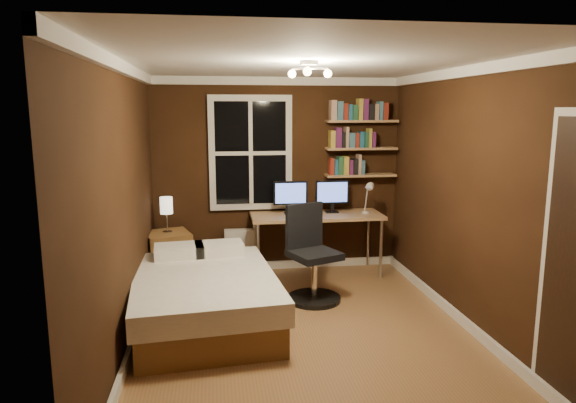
{
  "coord_description": "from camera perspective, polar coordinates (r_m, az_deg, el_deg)",
  "views": [
    {
      "loc": [
        -0.81,
        -4.49,
        2.09
      ],
      "look_at": [
        -0.1,
        0.45,
        1.2
      ],
      "focal_mm": 32.0,
      "sensor_mm": 36.0,
      "label": 1
    }
  ],
  "objects": [
    {
      "name": "floor",
      "position": [
        5.02,
        1.93,
        -14.52
      ],
      "size": [
        4.2,
        4.2,
        0.0
      ],
      "primitive_type": "plane",
      "color": "brown",
      "rests_on": "ground"
    },
    {
      "name": "wall_back",
      "position": [
        6.69,
        -1.17,
        2.9
      ],
      "size": [
        3.2,
        0.04,
        2.5
      ],
      "primitive_type": "cube",
      "color": "black",
      "rests_on": "ground"
    },
    {
      "name": "wall_left",
      "position": [
        4.63,
        -17.85,
        -0.83
      ],
      "size": [
        0.04,
        4.2,
        2.5
      ],
      "primitive_type": "cube",
      "color": "black",
      "rests_on": "ground"
    },
    {
      "name": "wall_right",
      "position": [
        5.16,
        19.78,
        0.15
      ],
      "size": [
        0.04,
        4.2,
        2.5
      ],
      "primitive_type": "cube",
      "color": "black",
      "rests_on": "ground"
    },
    {
      "name": "ceiling",
      "position": [
        4.58,
        2.12,
        15.24
      ],
      "size": [
        3.2,
        4.2,
        0.02
      ],
      "primitive_type": "cube",
      "color": "white",
      "rests_on": "wall_back"
    },
    {
      "name": "window",
      "position": [
        6.59,
        -4.17,
        5.39
      ],
      "size": [
        1.06,
        0.06,
        1.46
      ],
      "primitive_type": "cube",
      "color": "silver",
      "rests_on": "wall_back"
    },
    {
      "name": "ceiling_fixture",
      "position": [
        4.47,
        2.35,
        14.08
      ],
      "size": [
        0.44,
        0.44,
        0.18
      ],
      "primitive_type": null,
      "color": "beige",
      "rests_on": "ceiling"
    },
    {
      "name": "bookshelf_lower",
      "position": [
        6.79,
        8.05,
        2.91
      ],
      "size": [
        0.92,
        0.22,
        0.03
      ],
      "primitive_type": "cube",
      "color": "#A0774D",
      "rests_on": "wall_back"
    },
    {
      "name": "books_row_lower",
      "position": [
        6.78,
        8.08,
        4.0
      ],
      "size": [
        0.48,
        0.16,
        0.23
      ],
      "primitive_type": null,
      "color": "maroon",
      "rests_on": "bookshelf_lower"
    },
    {
      "name": "bookshelf_middle",
      "position": [
        6.76,
        8.13,
        5.86
      ],
      "size": [
        0.92,
        0.22,
        0.03
      ],
      "primitive_type": "cube",
      "color": "#A0774D",
      "rests_on": "wall_back"
    },
    {
      "name": "books_row_middle",
      "position": [
        6.75,
        8.15,
        6.96
      ],
      "size": [
        0.6,
        0.16,
        0.23
      ],
      "primitive_type": null,
      "color": "#1B577C",
      "rests_on": "bookshelf_middle"
    },
    {
      "name": "bookshelf_upper",
      "position": [
        6.74,
        8.2,
        8.83
      ],
      "size": [
        0.92,
        0.22,
        0.03
      ],
      "primitive_type": "cube",
      "color": "#A0774D",
      "rests_on": "wall_back"
    },
    {
      "name": "books_row_upper",
      "position": [
        6.74,
        8.23,
        9.93
      ],
      "size": [
        0.66,
        0.16,
        0.23
      ],
      "primitive_type": null,
      "color": "#225132",
      "rests_on": "bookshelf_upper"
    },
    {
      "name": "bed",
      "position": [
        5.21,
        -9.23,
        -10.44
      ],
      "size": [
        1.52,
        1.99,
        0.64
      ],
      "rotation": [
        0.0,
        0.0,
        0.09
      ],
      "color": "brown",
      "rests_on": "ground"
    },
    {
      "name": "nightstand",
      "position": [
        6.47,
        -13.14,
        -6.08
      ],
      "size": [
        0.63,
        0.63,
        0.63
      ],
      "primitive_type": "cube",
      "rotation": [
        0.0,
        0.0,
        0.29
      ],
      "color": "brown",
      "rests_on": "ground"
    },
    {
      "name": "bedside_lamp",
      "position": [
        6.34,
        -13.33,
        -1.46
      ],
      "size": [
        0.15,
        0.15,
        0.43
      ],
      "primitive_type": null,
      "color": "#EFE2C9",
      "rests_on": "nightstand"
    },
    {
      "name": "radiator",
      "position": [
        6.73,
        -5.42,
        -5.48
      ],
      "size": [
        0.38,
        0.13,
        0.57
      ],
      "primitive_type": "cube",
      "color": "beige",
      "rests_on": "ground"
    },
    {
      "name": "desk",
      "position": [
        6.53,
        3.19,
        -1.93
      ],
      "size": [
        1.66,
        0.62,
        0.79
      ],
      "color": "#A0774D",
      "rests_on": "ground"
    },
    {
      "name": "monitor_left",
      "position": [
        6.5,
        0.27,
        0.45
      ],
      "size": [
        0.43,
        0.12,
        0.42
      ],
      "primitive_type": null,
      "color": "black",
      "rests_on": "desk"
    },
    {
      "name": "monitor_right",
      "position": [
        6.6,
        4.92,
        0.56
      ],
      "size": [
        0.43,
        0.12,
        0.42
      ],
      "primitive_type": null,
      "color": "black",
      "rests_on": "desk"
    },
    {
      "name": "desk_lamp",
      "position": [
        6.53,
        8.89,
        0.46
      ],
      "size": [
        0.14,
        0.32,
        0.44
      ],
      "primitive_type": null,
      "color": "silver",
      "rests_on": "desk"
    },
    {
      "name": "office_chair",
      "position": [
        5.73,
        2.65,
        -6.9
      ],
      "size": [
        0.63,
        0.63,
        1.07
      ],
      "rotation": [
        0.0,
        0.0,
        0.39
      ],
      "color": "black",
      "rests_on": "ground"
    }
  ]
}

